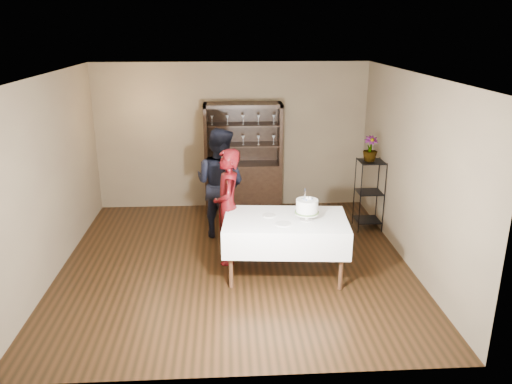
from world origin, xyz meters
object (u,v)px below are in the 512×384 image
(potted_plant, at_px, (370,149))
(man, at_px, (220,183))
(plant_etagere, at_px, (369,192))
(woman, at_px, (228,207))
(cake, at_px, (307,207))
(cake_table, at_px, (285,232))
(china_hutch, at_px, (243,175))

(potted_plant, bearing_deg, man, -176.32)
(plant_etagere, distance_m, man, 2.51)
(woman, bearing_deg, potted_plant, 114.06)
(plant_etagere, distance_m, cake, 2.14)
(plant_etagere, relative_size, man, 0.67)
(cake_table, relative_size, potted_plant, 4.19)
(china_hutch, xyz_separation_m, cake, (0.75, -2.70, 0.35))
(cake_table, distance_m, cake, 0.47)
(man, distance_m, cake, 1.90)
(cake, bearing_deg, plant_etagere, 51.10)
(woman, xyz_separation_m, man, (-0.12, 0.96, 0.05))
(woman, bearing_deg, plant_etagere, 113.54)
(potted_plant, bearing_deg, plant_etagere, -17.71)
(woman, bearing_deg, man, -174.38)
(man, bearing_deg, cake, 159.84)
(plant_etagere, height_order, cake_table, plant_etagere)
(cake_table, relative_size, cake, 3.85)
(china_hutch, height_order, cake, china_hutch)
(cake_table, bearing_deg, cake, -13.06)
(cake_table, distance_m, man, 1.71)
(cake_table, xyz_separation_m, man, (-0.90, 1.43, 0.26))
(china_hutch, distance_m, cake, 2.82)
(cake, bearing_deg, cake_table, 166.94)
(man, bearing_deg, china_hutch, -77.38)
(cake_table, bearing_deg, potted_plant, 45.42)
(china_hutch, relative_size, plant_etagere, 1.67)
(man, relative_size, potted_plant, 4.33)
(woman, distance_m, cake, 1.19)
(plant_etagere, height_order, potted_plant, potted_plant)
(china_hutch, relative_size, potted_plant, 4.81)
(woman, relative_size, cake, 3.74)
(plant_etagere, height_order, woman, woman)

